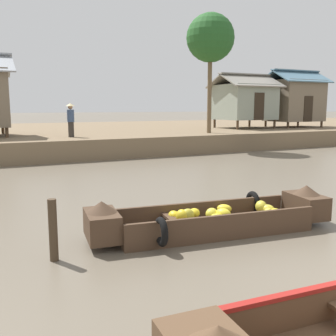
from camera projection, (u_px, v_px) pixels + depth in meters
name	position (u px, v px, depth m)	size (l,w,h in m)	color
ground_plane	(143.00, 181.00, 13.11)	(300.00, 300.00, 0.00)	#665B4C
riverbank_strip	(56.00, 136.00, 26.81)	(160.00, 20.00, 0.97)	#756047
banana_boat	(214.00, 218.00, 7.78)	(5.05, 1.62, 0.81)	#473323
stilt_house_mid_left	(245.00, 101.00, 27.24)	(4.20, 3.64, 3.75)	#4C3826
stilt_house_mid_right	(294.00, 100.00, 28.76)	(4.33, 3.23, 4.13)	#4C3826
palm_tree_near	(210.00, 38.00, 21.66)	(2.67, 2.67, 6.60)	brown
vendor_person	(71.00, 118.00, 19.28)	(0.44, 0.44, 1.66)	#332D28
mooring_post	(53.00, 230.00, 6.30)	(0.14, 0.14, 1.03)	#423323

